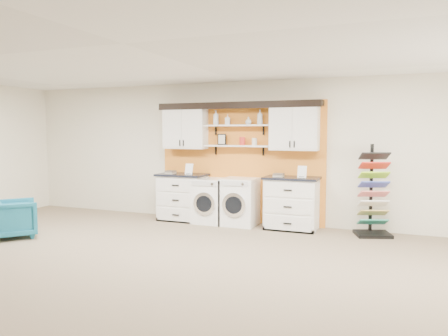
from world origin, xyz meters
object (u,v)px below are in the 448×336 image
at_px(base_cabinet_left, 183,197).
at_px(armchair, 14,219).
at_px(base_cabinet_right, 292,203).
at_px(washer, 211,200).
at_px(dryer, 240,202).
at_px(sample_rack, 373,206).

bearing_deg(base_cabinet_left, armchair, -130.28).
bearing_deg(base_cabinet_right, washer, -179.88).
xyz_separation_m(dryer, sample_rack, (2.44, 0.04, 0.06)).
relative_size(base_cabinet_right, armchair, 1.41).
bearing_deg(dryer, washer, 180.00).
xyz_separation_m(base_cabinet_left, washer, (0.63, -0.00, -0.03)).
xyz_separation_m(base_cabinet_left, base_cabinet_right, (2.26, -0.00, 0.01)).
bearing_deg(armchair, base_cabinet_right, -110.53).
bearing_deg(armchair, washer, -97.74).
bearing_deg(dryer, base_cabinet_right, 0.19).
relative_size(washer, sample_rack, 0.55).
height_order(washer, armchair, washer).
bearing_deg(base_cabinet_right, dryer, -179.81).
height_order(dryer, sample_rack, sample_rack).
bearing_deg(base_cabinet_left, sample_rack, 0.51).
bearing_deg(washer, sample_rack, 0.68).
relative_size(dryer, armchair, 1.29).
bearing_deg(dryer, armchair, -143.93).
bearing_deg(sample_rack, armchair, -175.65).
height_order(base_cabinet_right, dryer, base_cabinet_right).
xyz_separation_m(base_cabinet_left, sample_rack, (3.69, 0.03, 0.04)).
height_order(base_cabinet_right, sample_rack, sample_rack).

